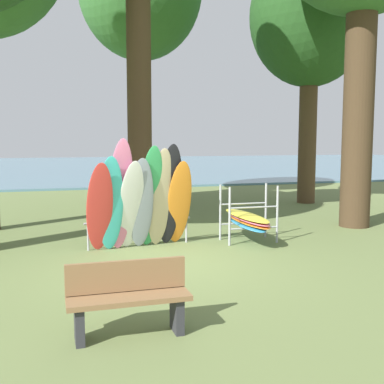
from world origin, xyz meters
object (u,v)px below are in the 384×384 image
Objects in this scene: tree_far_left_back at (311,18)px; park_bench at (128,297)px; board_storage_rack at (247,219)px; leaning_board_pile at (141,201)px.

tree_far_left_back is 13.81m from park_bench.
park_bench is at bearing -126.60° from board_storage_rack.
board_storage_rack is 5.45m from park_bench.
tree_far_left_back is 6.26× the size of park_bench.
board_storage_rack is at bearing 53.40° from park_bench.
tree_far_left_back reaches higher than park_bench.
board_storage_rack is (2.37, 0.11, -0.50)m from leaning_board_pile.
tree_far_left_back reaches higher than leaning_board_pile.
tree_far_left_back reaches higher than board_storage_rack.
board_storage_rack reaches higher than park_bench.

